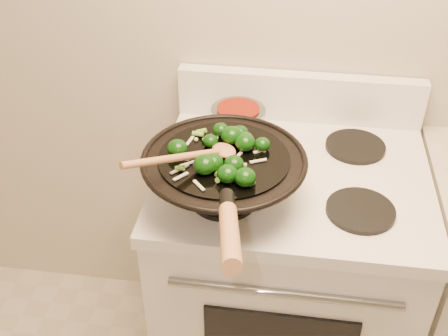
# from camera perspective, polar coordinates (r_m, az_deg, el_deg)

# --- Properties ---
(stove) EXTENTS (0.78, 0.67, 1.08)m
(stove) POSITION_cam_1_polar(r_m,az_deg,el_deg) (1.92, 6.08, -11.17)
(stove) COLOR white
(stove) RESTS_ON ground
(wok) EXTENTS (0.43, 0.70, 0.26)m
(wok) POSITION_cam_1_polar(r_m,az_deg,el_deg) (1.45, 0.01, -0.80)
(wok) COLOR black
(wok) RESTS_ON stove
(stirfry) EXTENTS (0.26, 0.29, 0.05)m
(stirfry) POSITION_cam_1_polar(r_m,az_deg,el_deg) (1.41, 0.13, 1.62)
(stirfry) COLOR black
(stirfry) RESTS_ON wok
(wooden_spoon) EXTENTS (0.25, 0.26, 0.10)m
(wooden_spoon) POSITION_cam_1_polar(r_m,az_deg,el_deg) (1.38, -2.76, 1.38)
(wooden_spoon) COLOR #B27546
(wooden_spoon) RESTS_ON wok
(saucepan) EXTENTS (0.17, 0.27, 0.10)m
(saucepan) POSITION_cam_1_polar(r_m,az_deg,el_deg) (1.71, 1.42, 4.67)
(saucepan) COLOR gray
(saucepan) RESTS_ON stove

